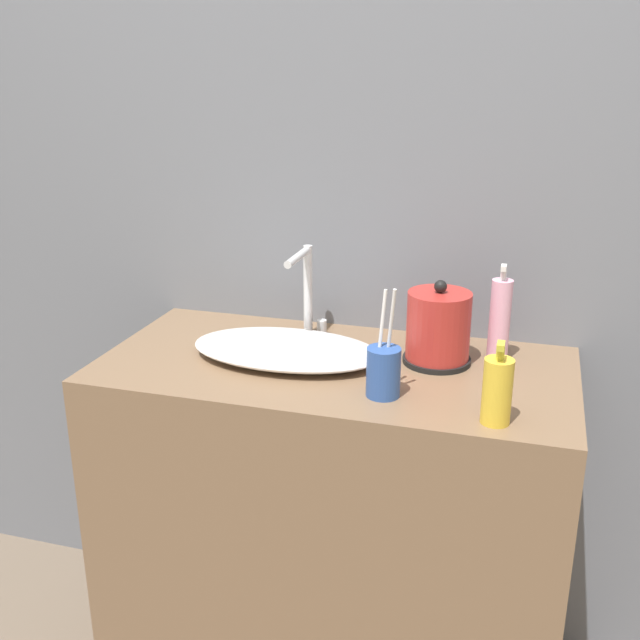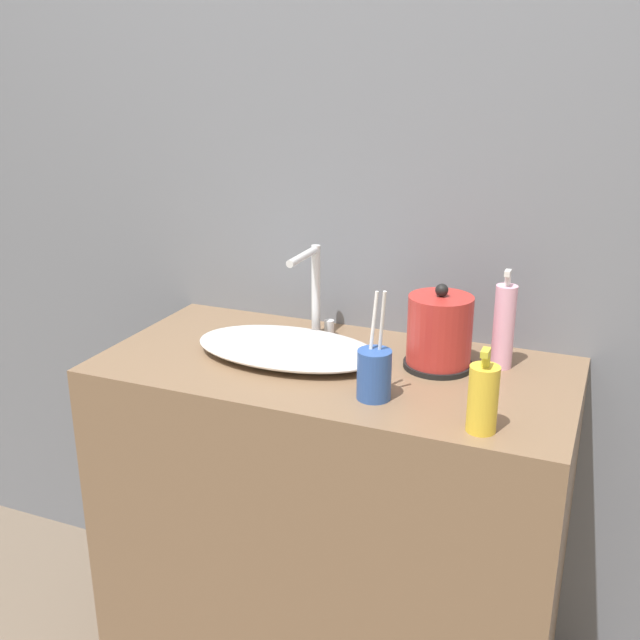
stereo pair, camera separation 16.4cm
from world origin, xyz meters
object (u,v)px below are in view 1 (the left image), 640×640
Objects in this scene: lotion_bottle at (500,320)px; toothbrush_cup at (383,371)px; faucet at (307,287)px; shampoo_bottle at (497,390)px; electric_kettle at (438,330)px.

toothbrush_cup is at bearing -128.41° from lotion_bottle.
faucet reaches higher than shampoo_bottle.
toothbrush_cup is at bearing -48.58° from faucet.
shampoo_bottle is at bearing -35.57° from faucet.
faucet is 0.58m from shampoo_bottle.
electric_kettle is 0.86× the size of lotion_bottle.
lotion_bottle is at bearing 93.22° from shampoo_bottle.
toothbrush_cup is (-0.08, -0.21, -0.02)m from electric_kettle.
shampoo_bottle is (0.47, -0.34, -0.06)m from faucet.
toothbrush_cup reaches higher than faucet.
toothbrush_cup reaches higher than lotion_bottle.
electric_kettle is at bearing -12.65° from faucet.
faucet reaches higher than lotion_bottle.
shampoo_bottle is (0.02, -0.32, -0.03)m from lotion_bottle.
electric_kettle is (0.33, -0.07, -0.05)m from faucet.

